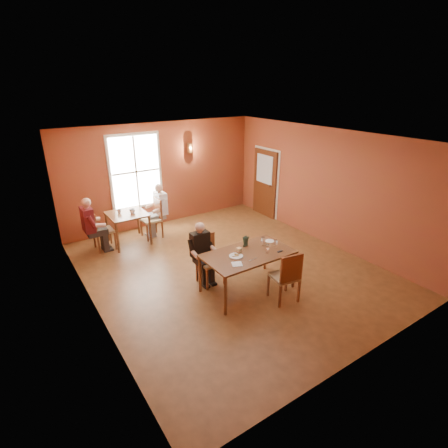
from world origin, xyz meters
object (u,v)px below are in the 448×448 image
chair_diner_white (151,219)px  diner_white (152,213)px  second_table (128,228)px  chair_diner_maroon (103,230)px  chair_diner_main (210,261)px  main_table (248,271)px  diner_main (211,256)px  chair_empty (284,275)px  diner_maroon (101,223)px

chair_diner_white → diner_white: size_ratio=0.78×
second_table → chair_diner_maroon: 0.66m
chair_diner_main → main_table: bearing=127.6°
diner_main → chair_empty: bearing=124.3°
diner_white → main_table: bearing=-170.8°
main_table → chair_diner_maroon: 4.06m
diner_main → main_table: bearing=128.9°
chair_empty → diner_maroon: 4.86m
main_table → chair_empty: (0.38, -0.68, 0.11)m
chair_empty → chair_diner_main: bearing=133.0°
chair_empty → second_table: bearing=120.4°
main_table → chair_empty: bearing=-60.5°
diner_white → second_table: bearing=90.0°
diner_white → chair_empty: bearing=-167.3°
chair_diner_maroon → diner_maroon: diner_maroon is taller
diner_main → diner_white: size_ratio=0.92×
diner_main → chair_diner_maroon: diner_main is taller
chair_empty → second_table: (-1.64, 4.26, -0.12)m
chair_diner_main → chair_diner_white: 2.94m
chair_diner_main → diner_maroon: diner_maroon is taller
main_table → chair_diner_main: 0.83m
main_table → diner_main: diner_main is taller
main_table → chair_empty: size_ratio=1.68×
chair_empty → main_table: bearing=128.8°
diner_maroon → chair_diner_white: bearing=90.0°
chair_diner_white → chair_empty: bearing=-166.9°
chair_empty → diner_maroon: bearing=127.9°
chair_diner_white → diner_white: (0.03, 0.00, 0.16)m
chair_diner_maroon → diner_maroon: bearing=-90.0°
chair_diner_white → diner_maroon: 1.34m
chair_diner_maroon → second_table: bearing=90.0°
second_table → diner_maroon: (-0.68, 0.00, 0.29)m
diner_main → diner_white: 2.97m
chair_empty → diner_maroon: diner_maroon is taller
diner_maroon → main_table: bearing=28.4°
chair_diner_main → chair_diner_maroon: 3.26m
chair_diner_main → diner_main: bearing=90.0°
chair_diner_main → chair_diner_maroon: size_ratio=1.01×
diner_main → diner_white: (-0.08, 2.97, 0.06)m
chair_diner_maroon → chair_empty: bearing=28.3°
main_table → diner_maroon: bearing=118.4°
chair_diner_maroon → chair_diner_white: bearing=90.0°
diner_maroon → second_table: bearing=90.0°
chair_empty → chair_diner_white: 4.38m
diner_main → diner_maroon: (-1.44, 2.97, 0.06)m
chair_empty → chair_diner_white: bearing=112.4°
chair_empty → diner_white: diner_white is taller
main_table → diner_main: 0.83m
main_table → chair_empty: 0.78m
diner_white → chair_diner_white: bearing=90.0°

